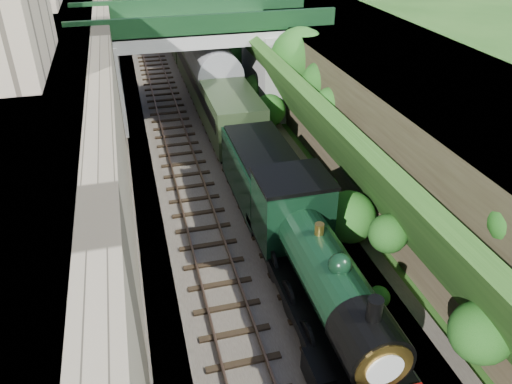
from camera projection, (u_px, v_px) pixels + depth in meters
trackbed at (207, 136)px, 31.55m from camera, size 10.00×90.00×0.20m
retaining_wall at (110, 92)px, 28.60m from camera, size 1.00×90.00×7.00m
street_plateau_left at (45, 97)px, 27.83m from camera, size 6.00×90.00×7.00m
street_plateau_right at (351, 77)px, 32.09m from camera, size 8.00×90.00×6.25m
embankment_slope at (297, 108)px, 28.93m from camera, size 4.84×90.00×6.51m
track_left at (176, 137)px, 31.04m from camera, size 2.50×90.00×0.20m
track_right at (226, 132)px, 31.74m from camera, size 2.50×90.00×0.20m
road_bridge at (208, 55)px, 33.03m from camera, size 16.00×6.40×7.25m
tree at (301, 59)px, 30.21m from camera, size 3.60×3.80×6.60m
locomotive at (318, 269)px, 17.60m from camera, size 3.10×10.22×3.83m
tender at (262, 177)px, 23.85m from camera, size 2.70×6.00×3.05m
coach_front at (213, 85)px, 34.07m from camera, size 2.90×18.00×3.70m
coach_middle at (178, 25)px, 49.66m from camera, size 2.90×18.00×3.70m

